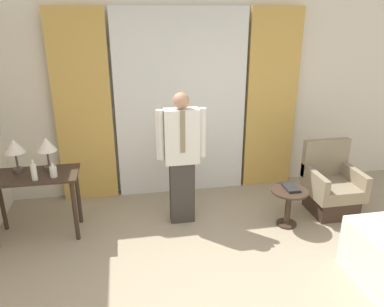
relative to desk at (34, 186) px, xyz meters
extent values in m
cube|color=silver|center=(1.86, 1.00, 0.71)|extent=(10.00, 0.06, 2.70)
cube|color=white|center=(1.86, 0.87, 0.65)|extent=(1.81, 0.06, 2.58)
cube|color=gold|center=(0.54, 0.87, 0.65)|extent=(0.74, 0.06, 2.58)
cube|color=gold|center=(3.18, 0.87, 0.65)|extent=(0.74, 0.06, 2.58)
cube|color=#38281E|center=(0.00, 0.00, 0.13)|extent=(1.01, 0.51, 0.03)
cylinder|color=#38281E|center=(0.44, -0.20, -0.26)|extent=(0.05, 0.05, 0.75)
cylinder|color=#38281E|center=(-0.44, 0.20, -0.26)|extent=(0.05, 0.05, 0.75)
cylinder|color=#38281E|center=(0.44, 0.20, -0.26)|extent=(0.05, 0.05, 0.75)
cylinder|color=#4C4238|center=(-0.17, 0.12, 0.16)|extent=(0.12, 0.12, 0.04)
cylinder|color=#4C4238|center=(-0.17, 0.12, 0.28)|extent=(0.02, 0.02, 0.19)
cone|color=silver|center=(-0.17, 0.12, 0.45)|extent=(0.23, 0.23, 0.16)
cylinder|color=#4C4238|center=(0.17, 0.12, 0.16)|extent=(0.12, 0.12, 0.04)
cylinder|color=#4C4238|center=(0.17, 0.12, 0.28)|extent=(0.02, 0.02, 0.19)
cone|color=silver|center=(0.17, 0.12, 0.45)|extent=(0.23, 0.23, 0.16)
cylinder|color=silver|center=(0.07, -0.16, 0.23)|extent=(0.06, 0.06, 0.18)
cylinder|color=silver|center=(0.07, -0.16, 0.35)|extent=(0.03, 0.03, 0.05)
cylinder|color=silver|center=(0.25, -0.11, 0.21)|extent=(0.08, 0.08, 0.13)
cylinder|color=silver|center=(0.25, -0.11, 0.29)|extent=(0.03, 0.03, 0.04)
cube|color=#38332D|center=(1.72, 0.00, -0.24)|extent=(0.30, 0.16, 0.80)
cube|color=silver|center=(1.72, 0.00, 0.49)|extent=(0.41, 0.19, 0.67)
cube|color=#847556|center=(1.72, -0.10, 0.57)|extent=(0.06, 0.01, 0.50)
cylinder|color=silver|center=(1.47, 0.00, 0.52)|extent=(0.09, 0.09, 0.60)
cylinder|color=silver|center=(1.97, 0.00, 0.52)|extent=(0.09, 0.09, 0.60)
sphere|color=tan|center=(1.72, 0.00, 0.92)|extent=(0.19, 0.19, 0.19)
cube|color=#38281E|center=(3.69, -0.16, -0.51)|extent=(0.54, 0.54, 0.26)
cube|color=gray|center=(3.69, -0.16, -0.29)|extent=(0.63, 0.63, 0.16)
cube|color=gray|center=(3.69, 0.12, 0.04)|extent=(0.63, 0.10, 0.51)
cube|color=gray|center=(3.41, -0.16, -0.12)|extent=(0.08, 0.63, 0.18)
cube|color=gray|center=(3.96, -0.16, -0.12)|extent=(0.08, 0.63, 0.18)
cylinder|color=#38281E|center=(2.99, -0.34, -0.63)|extent=(0.25, 0.25, 0.02)
cylinder|color=#38281E|center=(2.99, -0.34, -0.41)|extent=(0.07, 0.07, 0.46)
cylinder|color=#38281E|center=(2.99, -0.34, -0.17)|extent=(0.45, 0.45, 0.03)
cube|color=black|center=(3.01, -0.31, -0.14)|extent=(0.15, 0.25, 0.03)
camera|label=1|loc=(1.07, -4.14, 1.88)|focal=35.00mm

